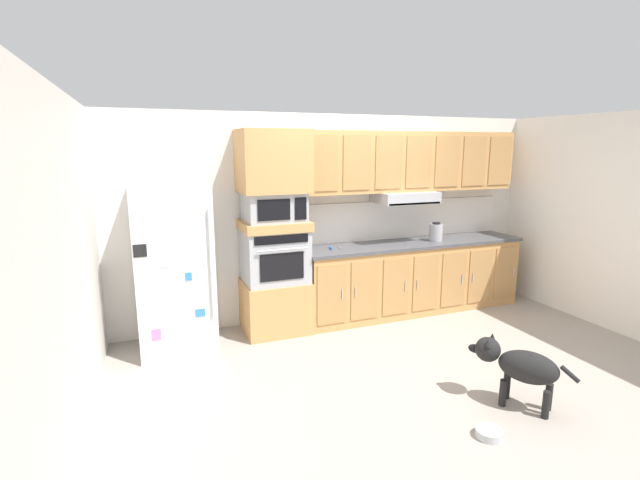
% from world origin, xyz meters
% --- Properties ---
extents(ground_plane, '(9.60, 9.60, 0.00)m').
position_xyz_m(ground_plane, '(0.00, 0.00, 0.00)').
color(ground_plane, '#9E9389').
extents(back_kitchen_wall, '(6.20, 0.12, 2.50)m').
position_xyz_m(back_kitchen_wall, '(0.00, 1.11, 1.25)').
color(back_kitchen_wall, silver).
rests_on(back_kitchen_wall, ground).
extents(side_panel_left, '(0.12, 7.10, 2.50)m').
position_xyz_m(side_panel_left, '(-2.80, 0.00, 1.25)').
color(side_panel_left, silver).
rests_on(side_panel_left, ground).
extents(side_panel_right, '(0.12, 7.10, 2.50)m').
position_xyz_m(side_panel_right, '(2.80, 0.00, 1.25)').
color(side_panel_right, white).
rests_on(side_panel_right, ground).
extents(refrigerator, '(0.76, 0.73, 1.76)m').
position_xyz_m(refrigerator, '(-2.02, 0.68, 0.88)').
color(refrigerator, white).
rests_on(refrigerator, ground).
extents(oven_base_cabinet, '(0.74, 0.62, 0.60)m').
position_xyz_m(oven_base_cabinet, '(-0.92, 0.75, 0.30)').
color(oven_base_cabinet, tan).
rests_on(oven_base_cabinet, ground).
extents(built_in_oven, '(0.70, 0.62, 0.60)m').
position_xyz_m(built_in_oven, '(-0.92, 0.75, 0.90)').
color(built_in_oven, '#A8AAAF').
rests_on(built_in_oven, oven_base_cabinet).
extents(appliance_mid_shelf, '(0.74, 0.62, 0.10)m').
position_xyz_m(appliance_mid_shelf, '(-0.92, 0.75, 1.25)').
color(appliance_mid_shelf, tan).
rests_on(appliance_mid_shelf, built_in_oven).
extents(microwave, '(0.64, 0.54, 0.32)m').
position_xyz_m(microwave, '(-0.92, 0.75, 1.46)').
color(microwave, '#A8AAAF').
rests_on(microwave, appliance_mid_shelf).
extents(appliance_upper_cabinet, '(0.74, 0.62, 0.68)m').
position_xyz_m(appliance_upper_cabinet, '(-0.92, 0.75, 1.96)').
color(appliance_upper_cabinet, tan).
rests_on(appliance_upper_cabinet, microwave).
extents(lower_cabinet_run, '(2.94, 0.63, 0.88)m').
position_xyz_m(lower_cabinet_run, '(0.92, 0.75, 0.44)').
color(lower_cabinet_run, tan).
rests_on(lower_cabinet_run, ground).
extents(countertop_slab, '(2.98, 0.64, 0.04)m').
position_xyz_m(countertop_slab, '(0.92, 0.75, 0.90)').
color(countertop_slab, '#4C4C51').
rests_on(countertop_slab, lower_cabinet_run).
extents(backsplash_panel, '(2.98, 0.02, 0.50)m').
position_xyz_m(backsplash_panel, '(0.92, 1.04, 1.17)').
color(backsplash_panel, white).
rests_on(backsplash_panel, countertop_slab).
extents(upper_cabinet_with_hood, '(2.94, 0.48, 0.88)m').
position_xyz_m(upper_cabinet_with_hood, '(0.92, 0.87, 1.90)').
color(upper_cabinet_with_hood, tan).
rests_on(upper_cabinet_with_hood, backsplash_panel).
extents(screwdriver, '(0.15, 0.14, 0.03)m').
position_xyz_m(screwdriver, '(-0.22, 0.74, 0.93)').
color(screwdriver, blue).
rests_on(screwdriver, countertop_slab).
extents(electric_kettle, '(0.17, 0.17, 0.24)m').
position_xyz_m(electric_kettle, '(1.23, 0.70, 1.03)').
color(electric_kettle, '#A8AAAF').
rests_on(electric_kettle, countertop_slab).
extents(dog, '(0.55, 0.74, 0.55)m').
position_xyz_m(dog, '(0.51, -1.51, 0.36)').
color(dog, black).
rests_on(dog, ground).
extents(dog_food_bowl, '(0.20, 0.20, 0.06)m').
position_xyz_m(dog_food_bowl, '(0.00, -1.78, 0.03)').
color(dog_food_bowl, '#B2B7BC').
rests_on(dog_food_bowl, ground).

